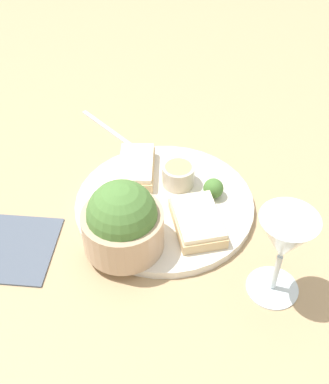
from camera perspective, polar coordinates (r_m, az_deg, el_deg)
name	(u,v)px	position (r m, az deg, el deg)	size (l,w,h in m)	color
ground_plane	(165,207)	(0.78, 0.00, -1.82)	(4.00, 4.00, 0.00)	tan
dinner_plate	(165,204)	(0.77, 0.00, -1.45)	(0.28, 0.28, 0.01)	silver
salad_bowl	(123,222)	(0.67, -4.99, -3.55)	(0.12, 0.12, 0.11)	tan
sauce_ramekin	(178,174)	(0.78, 1.64, 2.14)	(0.05, 0.05, 0.04)	beige
cheese_toast_near	(197,221)	(0.72, 3.91, -3.45)	(0.11, 0.08, 0.03)	#D1B27F
cheese_toast_far	(136,167)	(0.81, -3.36, 2.96)	(0.12, 0.09, 0.03)	#D1B27F
wine_glass	(284,242)	(0.62, 13.99, -5.80)	(0.07, 0.07, 0.14)	silver
garnish	(213,188)	(0.77, 5.81, 0.44)	(0.03, 0.03, 0.03)	#477533
napkin	(7,247)	(0.75, -18.19, -6.22)	(0.17, 0.18, 0.01)	#4C5666
fork	(109,129)	(0.94, -6.55, 7.39)	(0.16, 0.08, 0.01)	silver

